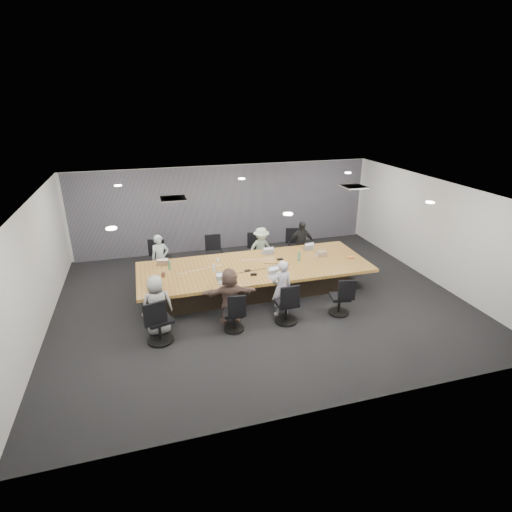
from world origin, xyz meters
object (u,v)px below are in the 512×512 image
object	(u,v)px
chair_0	(160,262)
chair_3	(296,248)
bottle_green_right	(299,256)
laptop_5	(225,283)
person_4	(157,305)
chair_7	(340,300)
laptop_3	(308,248)
chair_2	(258,253)
chair_5	(234,316)
person_3	(301,243)
stapler	(254,274)
person_6	(282,288)
person_5	(230,296)
canvas_bag	(321,254)
laptop_0	(161,263)
laptop_2	(267,252)
conference_table	(255,277)
snack_packet	(350,257)
laptop_6	(274,277)
bottle_green_left	(169,266)
bottle_clear	(214,268)
person_0	(160,258)
person_2	(261,249)
chair_6	(286,306)
laptop_4	(155,291)
chair_1	(215,256)
mug_brown	(163,275)

from	to	relation	value
chair_0	chair_3	world-z (taller)	chair_0
chair_0	bottle_green_right	distance (m)	3.98
laptop_5	person_4	bearing A→B (deg)	-147.83
chair_0	chair_7	size ratio (longest dim) A/B	1.17
laptop_3	chair_2	bearing A→B (deg)	-45.15
chair_5	laptop_5	world-z (taller)	laptop_5
person_3	chair_2	bearing A→B (deg)	170.56
stapler	person_3	bearing A→B (deg)	57.20
chair_5	person_6	distance (m)	1.33
chair_0	person_4	world-z (taller)	person_4
person_5	chair_0	bearing A→B (deg)	-58.89
person_3	canvas_bag	distance (m)	1.22
laptop_0	laptop_2	distance (m)	2.92
conference_table	stapler	world-z (taller)	stapler
person_6	snack_packet	bearing A→B (deg)	-161.93
laptop_6	bottle_green_left	xyz separation A→B (m)	(-2.42, 1.14, 0.11)
person_3	bottle_clear	world-z (taller)	person_3
laptop_2	canvas_bag	bearing A→B (deg)	153.35
laptop_3	laptop_5	distance (m)	3.24
bottle_clear	canvas_bag	xyz separation A→B (m)	(3.05, 0.21, -0.03)
person_3	person_0	bearing A→B (deg)	-173.93
person_2	bottle_green_left	world-z (taller)	person_2
chair_6	laptop_3	size ratio (longest dim) A/B	2.77
chair_2	person_3	size ratio (longest dim) A/B	0.55
laptop_2	laptop_6	size ratio (longest dim) A/B	1.03
chair_2	chair_6	bearing A→B (deg)	101.22
laptop_4	bottle_clear	bearing A→B (deg)	31.22
chair_0	chair_1	world-z (taller)	chair_0
chair_0	stapler	distance (m)	3.15
person_4	laptop_5	distance (m)	1.69
laptop_5	laptop_6	bearing A→B (deg)	13.21
chair_0	person_0	distance (m)	0.42
laptop_4	snack_packet	size ratio (longest dim) A/B	1.75
person_2	person_6	distance (m)	2.72
chair_2	person_4	xyz separation A→B (m)	(-3.15, -3.05, 0.30)
person_2	laptop_5	xyz separation A→B (m)	(-1.55, -2.15, 0.10)
conference_table	person_5	bearing A→B (deg)	-125.86
laptop_3	laptop_2	bearing A→B (deg)	-9.63
person_0	stapler	bearing A→B (deg)	-49.05
chair_5	bottle_green_right	bearing A→B (deg)	44.60
bottle_green_right	person_2	bearing A→B (deg)	115.23
snack_packet	laptop_5	bearing A→B (deg)	-170.97
person_5	person_6	size ratio (longest dim) A/B	0.96
person_3	stapler	world-z (taller)	person_3
bottle_green_left	laptop_5	bearing A→B (deg)	-43.98
laptop_2	bottle_clear	bearing A→B (deg)	26.61
chair_0	chair_3	size ratio (longest dim) A/B	1.07
conference_table	mug_brown	size ratio (longest dim) A/B	50.84
conference_table	chair_6	xyz separation A→B (m)	(0.26, -1.70, 0.01)
chair_5	stapler	xyz separation A→B (m)	(0.78, 1.12, 0.41)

